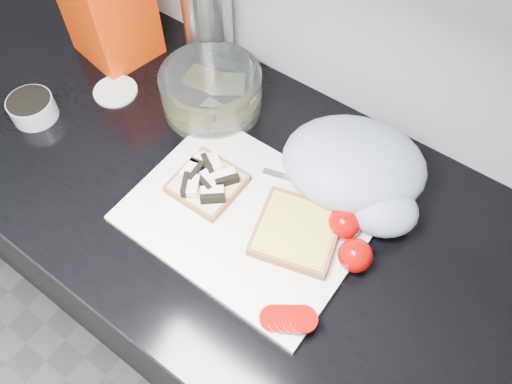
% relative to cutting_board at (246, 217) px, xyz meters
% --- Properties ---
extents(base_cabinet, '(3.50, 0.60, 0.86)m').
position_rel_cutting_board_xyz_m(base_cabinet, '(-0.15, 0.04, -0.48)').
color(base_cabinet, black).
rests_on(base_cabinet, ground).
extents(countertop, '(3.50, 0.64, 0.04)m').
position_rel_cutting_board_xyz_m(countertop, '(-0.15, 0.04, -0.03)').
color(countertop, black).
rests_on(countertop, base_cabinet).
extents(cutting_board, '(0.40, 0.30, 0.01)m').
position_rel_cutting_board_xyz_m(cutting_board, '(0.00, 0.00, 0.00)').
color(cutting_board, white).
rests_on(cutting_board, countertop).
extents(bread_left, '(0.12, 0.12, 0.04)m').
position_rel_cutting_board_xyz_m(bread_left, '(-0.09, 0.01, 0.02)').
color(bread_left, beige).
rests_on(bread_left, cutting_board).
extents(bread_right, '(0.17, 0.17, 0.02)m').
position_rel_cutting_board_xyz_m(bread_right, '(0.09, 0.02, 0.02)').
color(bread_right, beige).
rests_on(bread_right, cutting_board).
extents(tomato_slices, '(0.09, 0.08, 0.02)m').
position_rel_cutting_board_xyz_m(tomato_slices, '(0.17, -0.11, 0.02)').
color(tomato_slices, '#A10503').
rests_on(tomato_slices, cutting_board).
extents(knife, '(0.18, 0.06, 0.01)m').
position_rel_cutting_board_xyz_m(knife, '(0.08, 0.13, 0.01)').
color(knife, silver).
rests_on(knife, cutting_board).
extents(seed_tub, '(0.09, 0.09, 0.05)m').
position_rel_cutting_board_xyz_m(seed_tub, '(-0.49, -0.06, 0.02)').
color(seed_tub, '#A6ABAC').
rests_on(seed_tub, countertop).
extents(tub_lid, '(0.11, 0.11, 0.01)m').
position_rel_cutting_board_xyz_m(tub_lid, '(-0.41, 0.09, -0.00)').
color(tub_lid, white).
rests_on(tub_lid, countertop).
extents(glass_bowl, '(0.20, 0.20, 0.08)m').
position_rel_cutting_board_xyz_m(glass_bowl, '(-0.22, 0.18, 0.04)').
color(glass_bowl, silver).
rests_on(glass_bowl, countertop).
extents(bread_bag, '(0.18, 0.17, 0.24)m').
position_rel_cutting_board_xyz_m(bread_bag, '(-0.50, 0.19, 0.12)').
color(bread_bag, '#E93803').
rests_on(bread_bag, countertop).
extents(steel_canister, '(0.10, 0.10, 0.24)m').
position_rel_cutting_board_xyz_m(steel_canister, '(-0.31, 0.29, 0.12)').
color(steel_canister, '#AAA9AE').
rests_on(steel_canister, countertop).
extents(grocery_bag, '(0.32, 0.29, 0.11)m').
position_rel_cutting_board_xyz_m(grocery_bag, '(0.12, 0.17, 0.05)').
color(grocery_bag, silver).
rests_on(grocery_bag, countertop).
extents(whole_tomatoes, '(0.13, 0.15, 0.06)m').
position_rel_cutting_board_xyz_m(whole_tomatoes, '(0.16, 0.08, 0.02)').
color(whole_tomatoes, '#A10503').
rests_on(whole_tomatoes, countertop).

